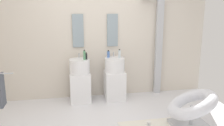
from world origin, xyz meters
The scene contains 13 objects.
rear_partition centered at (0.00, 1.65, 1.30)m, with size 4.80×0.10×2.60m, color beige.
pedestal_sink_left centered at (-0.35, 1.33, 0.44)m, with size 0.40×0.40×0.97m.
pedestal_sink_right centered at (0.35, 1.33, 0.44)m, with size 0.40×0.40×0.97m.
vanity_mirror_left centered at (-0.35, 1.58, 1.40)m, with size 0.22×0.03×0.66m, color #8C9EA8.
vanity_mirror_right centered at (0.35, 1.58, 1.40)m, with size 0.22×0.03×0.66m, color #8C9EA8.
shower_column centered at (1.34, 1.53, 1.08)m, with size 0.49×0.24×2.05m.
lounge_chair centered at (1.28, -0.08, 0.35)m, with size 1.01×1.01×0.65m.
towel_rack centered at (-1.57, 0.37, 0.63)m, with size 0.37×0.22×0.95m.
coffee_mug centered at (0.63, 0.02, 0.06)m, with size 0.08×0.08×0.10m, color white.
soap_bottle_black centered at (-0.22, 1.30, 0.93)m, with size 0.04×0.04×0.14m.
soap_bottle_clear centered at (0.44, 1.29, 0.95)m, with size 0.05×0.05×0.18m.
soap_bottle_green centered at (-0.26, 1.27, 0.96)m, with size 0.05×0.05×0.19m.
soap_bottle_blue centered at (0.23, 1.40, 0.94)m, with size 0.05×0.05×0.15m.
Camera 1 is at (-0.53, -3.12, 1.81)m, focal length 37.21 mm.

